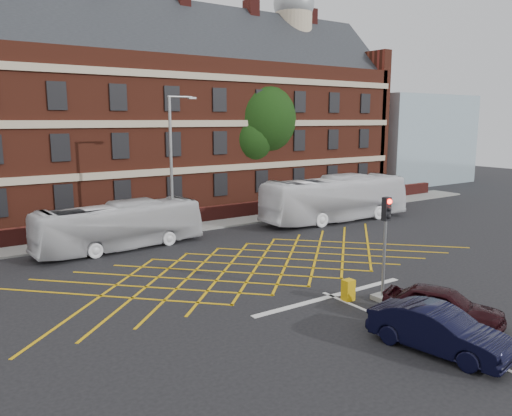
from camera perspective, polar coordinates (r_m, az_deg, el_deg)
ground at (r=23.99m, az=2.91°, el=-7.66°), size 120.00×120.00×0.00m
victorian_building at (r=42.57m, az=-15.21°, el=10.46°), size 51.00×12.17×20.40m
boundary_wall at (r=34.77m, az=-10.14°, el=-1.27°), size 56.00×0.50×1.10m
far_pavement at (r=33.98m, az=-9.42°, el=-2.36°), size 60.00×3.00×0.12m
glass_block at (r=61.88m, az=16.53°, el=7.55°), size 14.00×10.00×10.00m
box_junction_hatching at (r=25.54m, az=0.18°, el=-6.52°), size 8.22×8.22×0.02m
stop_line at (r=21.46m, az=8.65°, el=-9.92°), size 8.00×0.30×0.02m
centre_line at (r=17.66m, az=23.67°, el=-15.22°), size 0.15×14.00×0.02m
bus_left at (r=29.36m, az=-15.28°, el=-1.99°), size 9.77×2.93×2.69m
bus_right at (r=36.63m, az=9.09°, el=1.07°), size 11.90×3.32×3.28m
car_navy at (r=17.30m, az=20.10°, el=-12.93°), size 2.34×4.62×1.45m
car_maroon at (r=19.39m, az=20.53°, el=-10.47°), size 3.19×4.52×1.43m
deciduous_tree at (r=44.20m, az=-0.18°, el=9.47°), size 7.53×7.26×10.97m
traffic_light_near at (r=20.93m, az=14.43°, el=-5.60°), size 0.70×0.70×4.27m
street_lamp at (r=30.94m, az=-9.47°, el=1.90°), size 2.25×1.00×8.70m
utility_cabinet at (r=20.97m, az=10.49°, el=-9.22°), size 0.46×0.39×0.88m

